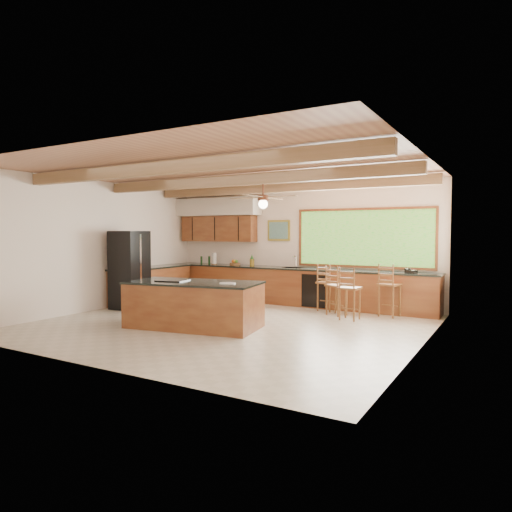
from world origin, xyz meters
The scene contains 9 objects.
ground centered at (0.00, 0.00, 0.00)m, with size 7.20×7.20×0.00m, color beige.
room_shell centered at (-0.17, 0.65, 2.21)m, with size 7.27×6.54×3.02m.
counter_run centered at (-0.82, 2.52, 0.46)m, with size 7.12×3.10×1.23m.
island centered at (-0.43, -0.52, 0.44)m, with size 2.66×1.59×0.89m.
refrigerator centered at (-3.05, 0.40, 0.92)m, with size 0.75×0.73×1.83m.
bar_stool_a centered at (1.09, 2.39, 0.64)m, with size 0.43×0.43×1.08m.
bar_stool_b centered at (1.89, 1.61, 0.65)m, with size 0.41×0.41×1.09m.
bar_stool_c centered at (1.48, 1.98, 0.64)m, with size 0.49×0.49×1.08m.
bar_stool_d centered at (2.51, 2.39, 0.68)m, with size 0.49×0.49×1.14m.
Camera 1 is at (4.89, -7.37, 1.81)m, focal length 32.00 mm.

